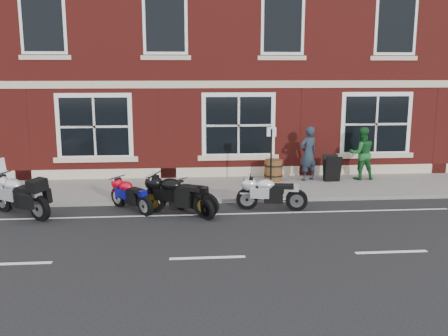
# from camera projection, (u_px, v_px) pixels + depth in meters

# --- Properties ---
(ground) EXTENTS (80.00, 80.00, 0.00)m
(ground) POSITION_uv_depth(u_px,v_px,m) (202.00, 217.00, 13.43)
(ground) COLOR black
(ground) RESTS_ON ground
(sidewalk) EXTENTS (30.00, 3.00, 0.12)m
(sidewalk) POSITION_uv_depth(u_px,v_px,m) (198.00, 189.00, 16.35)
(sidewalk) COLOR slate
(sidewalk) RESTS_ON ground
(kerb) EXTENTS (30.00, 0.16, 0.12)m
(kerb) POSITION_uv_depth(u_px,v_px,m) (200.00, 201.00, 14.81)
(kerb) COLOR slate
(kerb) RESTS_ON ground
(pub_building) EXTENTS (24.00, 12.00, 12.00)m
(pub_building) POSITION_uv_depth(u_px,v_px,m) (191.00, 23.00, 22.54)
(pub_building) COLOR maroon
(pub_building) RESTS_ON ground
(moto_touring_silver) EXTENTS (1.89, 1.53, 1.51)m
(moto_touring_silver) POSITION_uv_depth(u_px,v_px,m) (20.00, 194.00, 13.44)
(moto_touring_silver) COLOR black
(moto_touring_silver) RESTS_ON ground
(moto_sport_red) EXTENTS (1.29, 1.51, 0.84)m
(moto_sport_red) POSITION_uv_depth(u_px,v_px,m) (131.00, 194.00, 13.92)
(moto_sport_red) COLOR black
(moto_sport_red) RESTS_ON ground
(moto_sport_black) EXTENTS (2.11, 1.09, 1.02)m
(moto_sport_black) POSITION_uv_depth(u_px,v_px,m) (178.00, 194.00, 13.52)
(moto_sport_black) COLOR black
(moto_sport_black) RESTS_ON ground
(moto_sport_silver) EXTENTS (1.99, 0.50, 0.90)m
(moto_sport_silver) POSITION_uv_depth(u_px,v_px,m) (270.00, 192.00, 14.02)
(moto_sport_silver) COLOR black
(moto_sport_silver) RESTS_ON ground
(moto_naked_black) EXTENTS (1.10, 1.61, 0.83)m
(moto_naked_black) POSITION_uv_depth(u_px,v_px,m) (193.00, 197.00, 13.62)
(moto_naked_black) COLOR black
(moto_naked_black) RESTS_ON ground
(pedestrian_left) EXTENTS (0.81, 0.70, 1.88)m
(pedestrian_left) POSITION_uv_depth(u_px,v_px,m) (308.00, 154.00, 17.15)
(pedestrian_left) COLOR #1C2733
(pedestrian_left) RESTS_ON sidewalk
(pedestrian_right) EXTENTS (0.90, 0.70, 1.83)m
(pedestrian_right) POSITION_uv_depth(u_px,v_px,m) (362.00, 153.00, 17.35)
(pedestrian_right) COLOR #185723
(pedestrian_right) RESTS_ON sidewalk
(a_board_sign) EXTENTS (0.55, 0.38, 0.91)m
(a_board_sign) POSITION_uv_depth(u_px,v_px,m) (332.00, 168.00, 17.10)
(a_board_sign) COLOR black
(a_board_sign) RESTS_ON sidewalk
(barrel_planter) EXTENTS (0.65, 0.65, 0.73)m
(barrel_planter) POSITION_uv_depth(u_px,v_px,m) (273.00, 170.00, 17.26)
(barrel_planter) COLOR #553316
(barrel_planter) RESTS_ON sidewalk
(parking_sign) EXTENTS (0.29, 0.07, 2.05)m
(parking_sign) POSITION_uv_depth(u_px,v_px,m) (271.00, 155.00, 15.47)
(parking_sign) COLOR black
(parking_sign) RESTS_ON sidewalk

